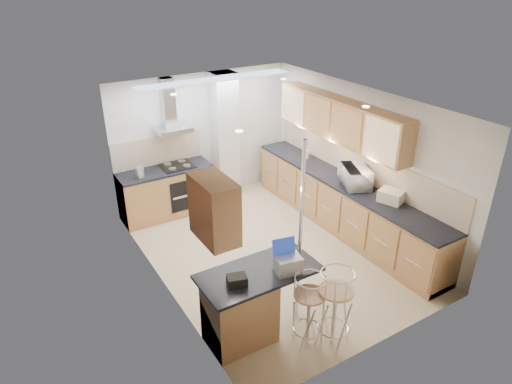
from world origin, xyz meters
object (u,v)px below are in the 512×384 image
laptop (288,264)px  bar_stool_end (335,309)px  microwave (356,177)px  bar_stool_near (309,311)px  bread_bin (391,196)px

laptop → bar_stool_end: size_ratio=0.28×
microwave → bar_stool_near: (-2.24, -1.70, -0.59)m
bar_stool_end → bread_bin: size_ratio=2.98×
bar_stool_end → bread_bin: 2.40m
bar_stool_end → bread_bin: bread_bin is taller
microwave → bar_stool_near: microwave is taller
microwave → bar_stool_near: size_ratio=0.61×
bar_stool_near → laptop: bearing=107.9°
bar_stool_near → bar_stool_end: size_ratio=0.94×
microwave → laptop: microwave is taller
laptop → bar_stool_near: bearing=-58.3°
laptop → bar_stool_near: (0.11, -0.30, -0.54)m
laptop → bread_bin: bearing=27.2°
microwave → bread_bin: (0.08, -0.71, -0.07)m
laptop → bread_bin: laptop is taller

